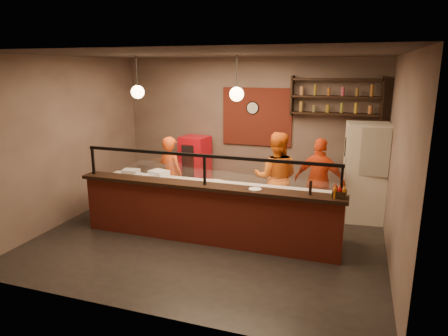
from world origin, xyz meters
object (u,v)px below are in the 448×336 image
(wall_clock, at_px, (253,108))
(pizza_dough, at_px, (212,183))
(fridge, at_px, (365,172))
(pepper_mill, at_px, (310,188))
(red_cooler, at_px, (195,166))
(condiment_caddy, at_px, (339,194))
(cook_left, at_px, (171,174))
(cook_right, at_px, (319,181))
(cook_mid, at_px, (276,178))

(wall_clock, relative_size, pizza_dough, 0.52)
(fridge, distance_m, pepper_mill, 2.23)
(red_cooler, distance_m, pepper_mill, 3.86)
(wall_clock, xyz_separation_m, red_cooler, (-1.30, -0.31, -1.39))
(red_cooler, distance_m, condiment_caddy, 4.21)
(pepper_mill, bearing_deg, cook_left, 157.20)
(pizza_dough, bearing_deg, condiment_caddy, -14.45)
(cook_left, xyz_separation_m, cook_right, (3.03, 0.29, 0.04))
(cook_mid, bearing_deg, condiment_caddy, 124.67)
(wall_clock, distance_m, pizza_dough, 2.48)
(cook_mid, height_order, cook_right, cook_mid)
(cook_mid, relative_size, pizza_dough, 3.14)
(cook_left, relative_size, pepper_mill, 7.14)
(cook_mid, xyz_separation_m, fridge, (1.65, 0.70, 0.07))
(cook_left, relative_size, cook_right, 0.95)
(cook_right, distance_m, red_cooler, 3.09)
(wall_clock, xyz_separation_m, condiment_caddy, (2.10, -2.76, -0.98))
(wall_clock, bearing_deg, fridge, -15.36)
(pizza_dough, height_order, pepper_mill, pepper_mill)
(cook_mid, xyz_separation_m, pepper_mill, (0.81, -1.36, 0.27))
(cook_left, bearing_deg, pepper_mill, 177.04)
(pizza_dough, distance_m, condiment_caddy, 2.38)
(condiment_caddy, relative_size, pepper_mill, 0.90)
(cook_left, xyz_separation_m, fridge, (3.87, 0.78, 0.17))
(pizza_dough, bearing_deg, pepper_mill, -17.27)
(wall_clock, distance_m, cook_mid, 2.02)
(cook_left, xyz_separation_m, cook_mid, (2.22, 0.08, 0.09))
(cook_right, distance_m, fridge, 0.98)
(cook_right, xyz_separation_m, condiment_caddy, (0.44, -1.58, 0.27))
(wall_clock, height_order, red_cooler, wall_clock)
(fridge, bearing_deg, pizza_dough, -156.97)
(cook_mid, relative_size, cook_right, 1.07)
(cook_right, height_order, pepper_mill, cook_right)
(condiment_caddy, bearing_deg, red_cooler, 144.24)
(pizza_dough, bearing_deg, cook_mid, 36.77)
(fridge, height_order, condiment_caddy, fridge)
(cook_mid, bearing_deg, fridge, -164.62)
(red_cooler, xyz_separation_m, pizza_dough, (1.11, -1.86, 0.20))
(pizza_dough, height_order, condiment_caddy, condiment_caddy)
(cook_left, distance_m, condiment_caddy, 3.71)
(red_cooler, bearing_deg, wall_clock, 21.41)
(red_cooler, xyz_separation_m, condiment_caddy, (3.40, -2.45, 0.40))
(cook_right, bearing_deg, pizza_dough, 38.32)
(fridge, relative_size, red_cooler, 1.37)
(pepper_mill, bearing_deg, cook_right, 89.80)
(pizza_dough, xyz_separation_m, condiment_caddy, (2.29, -0.59, 0.21))
(cook_left, distance_m, cook_mid, 2.23)
(wall_clock, height_order, fridge, wall_clock)
(cook_left, xyz_separation_m, pizza_dough, (1.18, -0.70, 0.10))
(cook_left, xyz_separation_m, red_cooler, (0.07, 1.16, -0.09))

